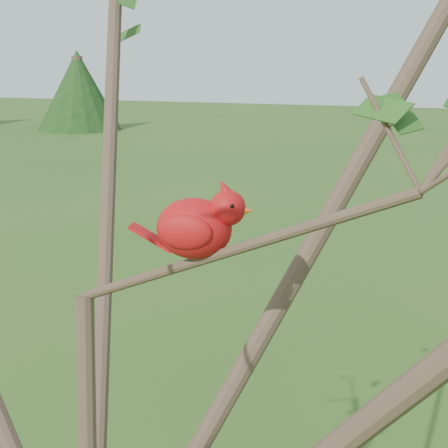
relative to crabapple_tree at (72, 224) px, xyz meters
name	(u,v)px	position (x,y,z in m)	size (l,w,h in m)	color
crabapple_tree	(72,224)	(0.00, 0.00, 0.00)	(2.35, 2.05, 2.95)	#453425
cardinal	(198,225)	(0.17, 0.11, -0.01)	(0.21, 0.12, 0.15)	red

